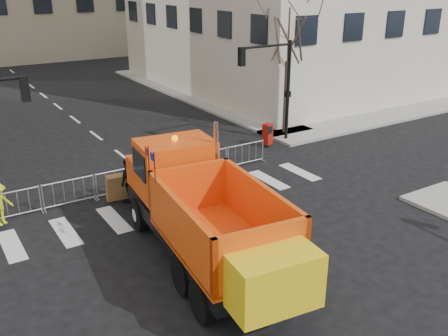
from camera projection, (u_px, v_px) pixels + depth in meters
ground at (265, 264)px, 15.66m from camera, size 120.00×120.00×0.00m
sidewalk_back at (151, 176)px, 22.33m from camera, size 64.00×5.00×0.15m
traffic_light_right at (288, 92)px, 26.41m from camera, size 0.18×0.18×5.40m
crowd_barriers at (144, 176)px, 21.08m from camera, size 12.60×0.60×1.10m
street_tree at (287, 68)px, 27.17m from camera, size 3.00×3.00×7.50m
plow_truck at (203, 211)px, 15.10m from camera, size 4.12×10.78×4.09m
cop_a at (159, 172)px, 20.72m from camera, size 0.74×0.71×1.70m
cop_b at (169, 169)px, 20.96m from camera, size 1.03×0.95×1.72m
cop_c at (129, 180)px, 19.69m from camera, size 1.12×1.05×1.85m
newspaper_box at (268, 134)px, 26.18m from camera, size 0.54×0.51×1.10m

